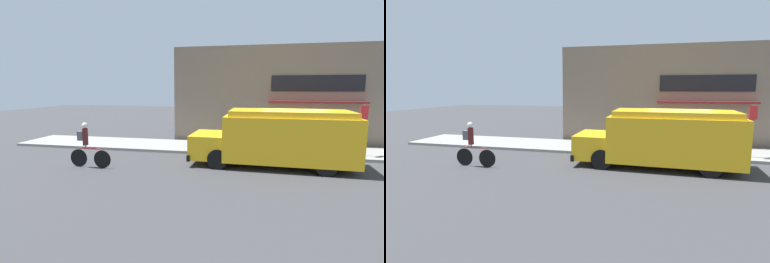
# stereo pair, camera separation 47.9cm
# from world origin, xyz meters

# --- Properties ---
(ground_plane) EXTENTS (70.00, 70.00, 0.00)m
(ground_plane) POSITION_xyz_m (0.00, 0.00, 0.00)
(ground_plane) COLOR #38383A
(sidewalk) EXTENTS (28.00, 2.94, 0.13)m
(sidewalk) POSITION_xyz_m (0.00, 1.47, 0.07)
(sidewalk) COLOR gray
(sidewalk) RESTS_ON ground_plane
(storefront) EXTENTS (12.28, 0.74, 5.32)m
(storefront) POSITION_xyz_m (0.05, 3.32, 2.67)
(storefront) COLOR #756656
(storefront) RESTS_ON ground_plane
(school_bus) EXTENTS (6.26, 2.83, 2.22)m
(school_bus) POSITION_xyz_m (-0.65, -1.41, 1.15)
(school_bus) COLOR yellow
(school_bus) RESTS_ON ground_plane
(cyclist) EXTENTS (1.71, 0.22, 1.75)m
(cyclist) POSITION_xyz_m (-7.88, -3.13, 0.84)
(cyclist) COLOR black
(cyclist) RESTS_ON ground_plane
(stop_sign_post) EXTENTS (0.45, 0.45, 2.24)m
(stop_sign_post) POSITION_xyz_m (3.01, 0.71, 1.63)
(stop_sign_post) COLOR slate
(stop_sign_post) RESTS_ON sidewalk
(trash_bin) EXTENTS (0.60, 0.60, 0.96)m
(trash_bin) POSITION_xyz_m (-2.60, 2.57, 0.61)
(trash_bin) COLOR #38383D
(trash_bin) RESTS_ON sidewalk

